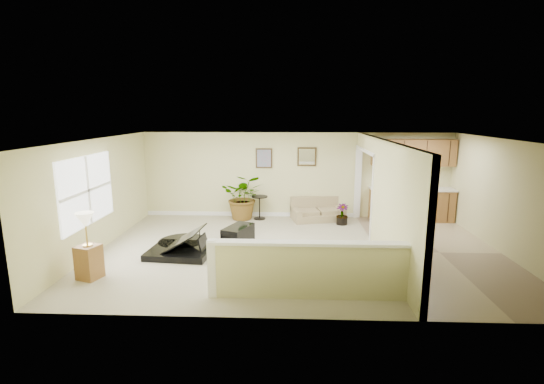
{
  "coord_description": "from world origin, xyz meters",
  "views": [
    {
      "loc": [
        -0.24,
        -8.47,
        3.08
      ],
      "look_at": [
        -0.61,
        0.4,
        1.27
      ],
      "focal_mm": 26.0,
      "sensor_mm": 36.0,
      "label": 1
    }
  ],
  "objects_px": {
    "piano_bench": "(238,238)",
    "loveseat": "(318,209)",
    "accent_table": "(260,204)",
    "lamp_stand": "(88,251)",
    "piano": "(180,229)",
    "palm_plant": "(244,197)",
    "small_plant": "(342,216)"
  },
  "relations": [
    {
      "from": "palm_plant",
      "to": "small_plant",
      "type": "xyz_separation_m",
      "value": [
        2.79,
        -0.47,
        -0.41
      ]
    },
    {
      "from": "piano",
      "to": "palm_plant",
      "type": "relative_size",
      "value": 1.28
    },
    {
      "from": "loveseat",
      "to": "lamp_stand",
      "type": "height_order",
      "value": "lamp_stand"
    },
    {
      "from": "loveseat",
      "to": "palm_plant",
      "type": "xyz_separation_m",
      "value": [
        -2.15,
        -0.03,
        0.34
      ]
    },
    {
      "from": "piano",
      "to": "loveseat",
      "type": "relative_size",
      "value": 1.04
    },
    {
      "from": "loveseat",
      "to": "lamp_stand",
      "type": "distance_m",
      "value": 6.32
    },
    {
      "from": "piano",
      "to": "accent_table",
      "type": "xyz_separation_m",
      "value": [
        1.56,
        2.84,
        -0.09
      ]
    },
    {
      "from": "piano_bench",
      "to": "lamp_stand",
      "type": "xyz_separation_m",
      "value": [
        -2.6,
        -1.66,
        0.26
      ]
    },
    {
      "from": "loveseat",
      "to": "lamp_stand",
      "type": "relative_size",
      "value": 1.28
    },
    {
      "from": "piano_bench",
      "to": "lamp_stand",
      "type": "height_order",
      "value": "lamp_stand"
    },
    {
      "from": "piano_bench",
      "to": "palm_plant",
      "type": "bearing_deg",
      "value": 93.62
    },
    {
      "from": "piano_bench",
      "to": "palm_plant",
      "type": "height_order",
      "value": "palm_plant"
    },
    {
      "from": "loveseat",
      "to": "lamp_stand",
      "type": "xyz_separation_m",
      "value": [
        -4.58,
        -4.35,
        0.22
      ]
    },
    {
      "from": "small_plant",
      "to": "lamp_stand",
      "type": "distance_m",
      "value": 6.49
    },
    {
      "from": "loveseat",
      "to": "small_plant",
      "type": "xyz_separation_m",
      "value": [
        0.64,
        -0.5,
        -0.07
      ]
    },
    {
      "from": "piano",
      "to": "loveseat",
      "type": "xyz_separation_m",
      "value": [
        3.25,
        2.88,
        -0.21
      ]
    },
    {
      "from": "piano",
      "to": "accent_table",
      "type": "distance_m",
      "value": 3.24
    },
    {
      "from": "piano_bench",
      "to": "loveseat",
      "type": "relative_size",
      "value": 0.51
    },
    {
      "from": "accent_table",
      "to": "lamp_stand",
      "type": "xyz_separation_m",
      "value": [
        -2.89,
        -4.31,
        0.1
      ]
    },
    {
      "from": "loveseat",
      "to": "accent_table",
      "type": "relative_size",
      "value": 2.38
    },
    {
      "from": "accent_table",
      "to": "lamp_stand",
      "type": "height_order",
      "value": "lamp_stand"
    },
    {
      "from": "loveseat",
      "to": "accent_table",
      "type": "bearing_deg",
      "value": 168.63
    },
    {
      "from": "loveseat",
      "to": "small_plant",
      "type": "distance_m",
      "value": 0.82
    },
    {
      "from": "piano_bench",
      "to": "accent_table",
      "type": "distance_m",
      "value": 2.68
    },
    {
      "from": "piano_bench",
      "to": "small_plant",
      "type": "height_order",
      "value": "small_plant"
    },
    {
      "from": "piano_bench",
      "to": "piano",
      "type": "bearing_deg",
      "value": -171.62
    },
    {
      "from": "loveseat",
      "to": "palm_plant",
      "type": "relative_size",
      "value": 1.23
    },
    {
      "from": "palm_plant",
      "to": "small_plant",
      "type": "relative_size",
      "value": 2.28
    },
    {
      "from": "palm_plant",
      "to": "small_plant",
      "type": "distance_m",
      "value": 2.86
    },
    {
      "from": "loveseat",
      "to": "palm_plant",
      "type": "height_order",
      "value": "palm_plant"
    },
    {
      "from": "piano_bench",
      "to": "accent_table",
      "type": "xyz_separation_m",
      "value": [
        0.29,
        2.66,
        0.16
      ]
    },
    {
      "from": "piano_bench",
      "to": "accent_table",
      "type": "bearing_deg",
      "value": 83.77
    }
  ]
}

